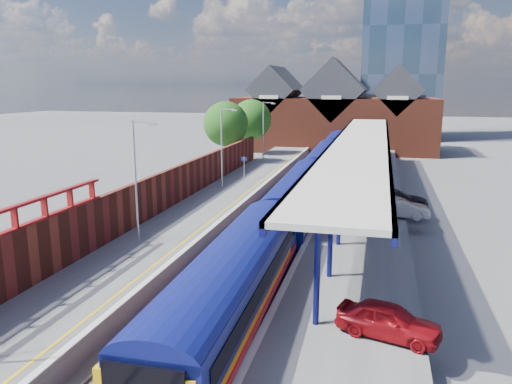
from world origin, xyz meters
TOP-DOWN VIEW (x-y plane):
  - ground at (0.00, 30.00)m, footprint 240.00×240.00m
  - ballast_bed at (0.00, 20.00)m, footprint 6.00×76.00m
  - rails at (0.00, 20.00)m, footprint 4.51×76.00m
  - left_platform at (-5.50, 20.00)m, footprint 5.00×76.00m
  - right_platform at (6.00, 20.00)m, footprint 6.00×76.00m
  - coping_left at (-3.15, 20.00)m, footprint 0.30×76.00m
  - coping_right at (3.15, 20.00)m, footprint 0.30×76.00m
  - yellow_line at (-3.75, 20.00)m, footprint 0.14×76.00m
  - train at (1.49, 23.55)m, footprint 3.11×65.95m
  - canopy at (5.48, 21.95)m, footprint 4.50×52.00m
  - lamp_post_b at (-6.36, 6.00)m, footprint 1.48×0.18m
  - lamp_post_c at (-6.36, 22.00)m, footprint 1.48×0.18m
  - lamp_post_d at (-6.36, 38.00)m, footprint 1.48×0.18m
  - platform_sign at (-5.00, 24.00)m, footprint 0.55×0.08m
  - brick_wall at (-8.10, 13.54)m, footprint 0.35×50.00m
  - station_building at (0.00, 58.00)m, footprint 30.00×12.12m
  - glass_tower at (10.00, 80.00)m, footprint 14.20×14.20m
  - tree_near at (-10.35, 35.91)m, footprint 5.20×5.20m
  - tree_far at (-9.35, 43.91)m, footprint 5.20×5.20m
  - parked_car_red at (7.67, -2.34)m, footprint 4.01×2.47m
  - parked_car_silver at (8.48, 15.00)m, footprint 4.17×1.65m
  - parked_car_dark at (8.31, 17.69)m, footprint 5.17×3.05m
  - parked_car_blue at (6.73, 19.86)m, footprint 4.76×3.16m

SIDE VIEW (x-z plane):
  - ground at x=0.00m, z-range 0.00..0.00m
  - ballast_bed at x=0.00m, z-range 0.00..0.06m
  - rails at x=0.00m, z-range 0.05..0.19m
  - left_platform at x=-5.50m, z-range 0.00..1.00m
  - right_platform at x=6.00m, z-range 0.00..1.00m
  - yellow_line at x=-3.75m, z-range 1.00..1.01m
  - coping_left at x=-3.15m, z-range 1.00..1.05m
  - coping_right at x=3.15m, z-range 1.00..1.05m
  - parked_car_blue at x=6.73m, z-range 1.00..2.21m
  - parked_car_red at x=7.67m, z-range 1.00..2.27m
  - parked_car_silver at x=8.48m, z-range 1.00..2.35m
  - parked_car_dark at x=8.31m, z-range 1.00..2.41m
  - train at x=1.49m, z-range 0.40..3.85m
  - brick_wall at x=-8.10m, z-range 0.52..4.38m
  - platform_sign at x=-5.00m, z-range 1.44..3.94m
  - lamp_post_b at x=-6.36m, z-range 1.49..8.49m
  - lamp_post_c at x=-6.36m, z-range 1.49..8.49m
  - lamp_post_d at x=-6.36m, z-range 1.49..8.49m
  - canopy at x=5.48m, z-range 3.01..7.49m
  - tree_near at x=-10.35m, z-range 1.30..9.40m
  - tree_far at x=-9.35m, z-range 1.30..9.40m
  - station_building at x=0.00m, z-range -1.44..12.34m
  - glass_tower at x=10.00m, z-range 0.05..40.35m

